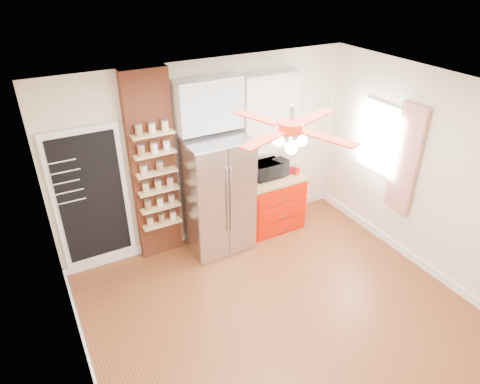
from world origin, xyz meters
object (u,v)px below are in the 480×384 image
toaster_oven (267,170)px  coffee_maker (281,167)px  ceiling_fan (291,128)px  fridge (217,194)px  red_cabinet (271,202)px  canister_left (297,170)px  pantry_jar_oats (143,170)px

toaster_oven → coffee_maker: coffee_maker is taller
ceiling_fan → toaster_oven: ceiling_fan is taller
toaster_oven → coffee_maker: size_ratio=1.74×
fridge → ceiling_fan: bearing=-88.2°
fridge → red_cabinet: bearing=3.0°
toaster_oven → canister_left: toaster_oven is taller
red_cabinet → toaster_oven: size_ratio=2.07×
canister_left → toaster_oven: bearing=164.2°
toaster_oven → coffee_maker: 0.23m
fridge → canister_left: (1.34, -0.06, 0.09)m
red_cabinet → toaster_oven: 0.58m
toaster_oven → pantry_jar_oats: 1.89m
red_cabinet → fridge: bearing=-177.0°
fridge → coffee_maker: (1.11, 0.04, 0.16)m
ceiling_fan → pantry_jar_oats: ceiling_fan is taller
ceiling_fan → coffee_maker: size_ratio=5.38×
red_cabinet → coffee_maker: coffee_maker is taller
fridge → red_cabinet: fridge is taller
toaster_oven → coffee_maker: (0.22, -0.03, 0.00)m
coffee_maker → red_cabinet: bearing=163.2°
fridge → canister_left: size_ratio=12.84×
ceiling_fan → pantry_jar_oats: (-1.02, 1.80, -0.99)m
fridge → ceiling_fan: ceiling_fan is taller
coffee_maker → ceiling_fan: bearing=-136.9°
fridge → pantry_jar_oats: 1.13m
ceiling_fan → coffee_maker: 2.42m
ceiling_fan → toaster_oven: (0.83, 1.70, -1.40)m
fridge → coffee_maker: bearing=2.3°
fridge → ceiling_fan: size_ratio=1.25×
red_cabinet → coffee_maker: (0.14, -0.01, 0.58)m
toaster_oven → canister_left: size_ratio=3.33×
red_cabinet → canister_left: bearing=-16.0°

